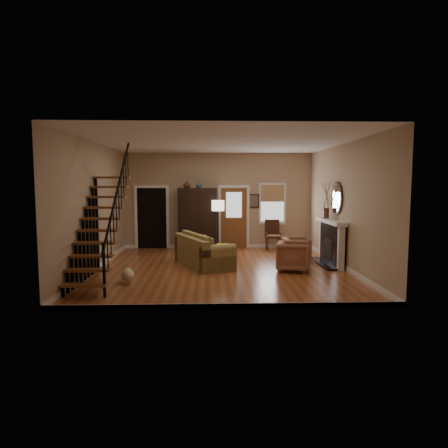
{
  "coord_description": "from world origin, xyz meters",
  "views": [
    {
      "loc": [
        -0.28,
        -10.39,
        2.23
      ],
      "look_at": [
        0.1,
        0.4,
        1.15
      ],
      "focal_mm": 32.0,
      "sensor_mm": 36.0,
      "label": 1
    }
  ],
  "objects_px": {
    "armchair_right": "(296,250)",
    "side_chair": "(273,235)",
    "floor_lamp": "(218,228)",
    "armoire": "(198,219)",
    "sofa": "(204,251)",
    "coffee_table": "(222,256)",
    "armchair_left": "(293,256)"
  },
  "relations": [
    {
      "from": "armoire",
      "to": "coffee_table",
      "type": "height_order",
      "value": "armoire"
    },
    {
      "from": "floor_lamp",
      "to": "coffee_table",
      "type": "bearing_deg",
      "value": -87.44
    },
    {
      "from": "sofa",
      "to": "floor_lamp",
      "type": "bearing_deg",
      "value": 52.67
    },
    {
      "from": "armoire",
      "to": "sofa",
      "type": "relative_size",
      "value": 0.96
    },
    {
      "from": "sofa",
      "to": "coffee_table",
      "type": "xyz_separation_m",
      "value": [
        0.5,
        0.2,
        -0.19
      ]
    },
    {
      "from": "sofa",
      "to": "armchair_left",
      "type": "distance_m",
      "value": 2.44
    },
    {
      "from": "sofa",
      "to": "armchair_left",
      "type": "relative_size",
      "value": 2.64
    },
    {
      "from": "floor_lamp",
      "to": "armchair_left",
      "type": "bearing_deg",
      "value": -52.41
    },
    {
      "from": "armoire",
      "to": "sofa",
      "type": "distance_m",
      "value": 2.8
    },
    {
      "from": "floor_lamp",
      "to": "armoire",
      "type": "bearing_deg",
      "value": 123.55
    },
    {
      "from": "armoire",
      "to": "coffee_table",
      "type": "distance_m",
      "value": 2.76
    },
    {
      "from": "sofa",
      "to": "armchair_right",
      "type": "distance_m",
      "value": 2.7
    },
    {
      "from": "coffee_table",
      "to": "armoire",
      "type": "bearing_deg",
      "value": 106.3
    },
    {
      "from": "armoire",
      "to": "side_chair",
      "type": "bearing_deg",
      "value": -4.48
    },
    {
      "from": "armoire",
      "to": "floor_lamp",
      "type": "distance_m",
      "value": 1.23
    },
    {
      "from": "armoire",
      "to": "floor_lamp",
      "type": "xyz_separation_m",
      "value": [
        0.67,
        -1.01,
        -0.19
      ]
    },
    {
      "from": "armchair_right",
      "to": "armoire",
      "type": "bearing_deg",
      "value": 53.58
    },
    {
      "from": "sofa",
      "to": "floor_lamp",
      "type": "distance_m",
      "value": 1.82
    },
    {
      "from": "floor_lamp",
      "to": "side_chair",
      "type": "height_order",
      "value": "floor_lamp"
    },
    {
      "from": "armoire",
      "to": "armchair_left",
      "type": "distance_m",
      "value": 4.36
    },
    {
      "from": "sofa",
      "to": "floor_lamp",
      "type": "height_order",
      "value": "floor_lamp"
    },
    {
      "from": "floor_lamp",
      "to": "armchair_right",
      "type": "bearing_deg",
      "value": -28.95
    },
    {
      "from": "armchair_right",
      "to": "coffee_table",
      "type": "bearing_deg",
      "value": 98.7
    },
    {
      "from": "armoire",
      "to": "armchair_right",
      "type": "distance_m",
      "value": 3.73
    },
    {
      "from": "sofa",
      "to": "side_chair",
      "type": "distance_m",
      "value": 3.42
    },
    {
      "from": "coffee_table",
      "to": "armchair_right",
      "type": "distance_m",
      "value": 2.18
    },
    {
      "from": "coffee_table",
      "to": "floor_lamp",
      "type": "height_order",
      "value": "floor_lamp"
    },
    {
      "from": "coffee_table",
      "to": "armchair_left",
      "type": "xyz_separation_m",
      "value": [
        1.82,
        -0.94,
        0.16
      ]
    },
    {
      "from": "armchair_left",
      "to": "armchair_right",
      "type": "relative_size",
      "value": 1.08
    },
    {
      "from": "armchair_left",
      "to": "floor_lamp",
      "type": "xyz_separation_m",
      "value": [
        -1.89,
        2.45,
        0.49
      ]
    },
    {
      "from": "coffee_table",
      "to": "side_chair",
      "type": "height_order",
      "value": "side_chair"
    },
    {
      "from": "armchair_right",
      "to": "side_chair",
      "type": "xyz_separation_m",
      "value": [
        -0.35,
        2.04,
        0.16
      ]
    }
  ]
}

